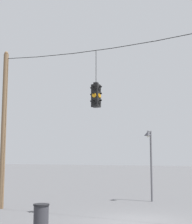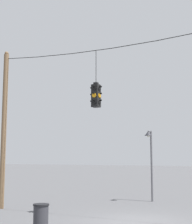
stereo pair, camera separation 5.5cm
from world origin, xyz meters
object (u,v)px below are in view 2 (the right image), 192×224
at_px(utility_pole_left, 4,128).
at_px(traffic_light_over_intersection, 96,95).
at_px(trash_bin, 41,217).
at_px(street_lamp, 150,149).

height_order(utility_pole_left, traffic_light_over_intersection, utility_pole_left).
bearing_deg(utility_pole_left, traffic_light_over_intersection, -0.00).
xyz_separation_m(utility_pole_left, traffic_light_over_intersection, (5.57, -0.00, 1.26)).
bearing_deg(utility_pole_left, trash_bin, -33.12).
bearing_deg(street_lamp, utility_pole_left, -133.33).
bearing_deg(trash_bin, traffic_light_over_intersection, 82.33).
distance_m(utility_pole_left, traffic_light_over_intersection, 5.71).
height_order(traffic_light_over_intersection, trash_bin, traffic_light_over_intersection).
height_order(utility_pole_left, street_lamp, utility_pole_left).
distance_m(utility_pole_left, trash_bin, 7.14).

